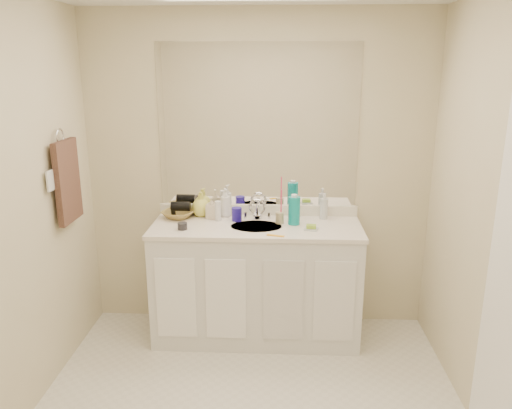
{
  "coord_description": "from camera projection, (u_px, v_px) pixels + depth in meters",
  "views": [
    {
      "loc": [
        0.16,
        -2.4,
        2.0
      ],
      "look_at": [
        0.0,
        0.97,
        1.05
      ],
      "focal_mm": 35.0,
      "sensor_mm": 36.0,
      "label": 1
    }
  ],
  "objects": [
    {
      "name": "faucet",
      "position": [
        257.0,
        212.0,
        3.75
      ],
      "size": [
        0.02,
        0.02,
        0.11
      ],
      "primitive_type": "cylinder",
      "color": "silver",
      "rests_on": "countertop"
    },
    {
      "name": "dark_jar",
      "position": [
        182.0,
        226.0,
        3.51
      ],
      "size": [
        0.08,
        0.08,
        0.05
      ],
      "primitive_type": "cylinder",
      "rotation": [
        0.0,
        0.0,
        0.31
      ],
      "color": "#232227",
      "rests_on": "countertop"
    },
    {
      "name": "tan_cup",
      "position": [
        280.0,
        218.0,
        3.64
      ],
      "size": [
        0.08,
        0.08,
        0.08
      ],
      "primitive_type": "cylinder",
      "rotation": [
        0.0,
        0.0,
        0.34
      ],
      "color": "tan",
      "rests_on": "countertop"
    },
    {
      "name": "wall_back",
      "position": [
        258.0,
        174.0,
        3.79
      ],
      "size": [
        2.6,
        0.02,
        2.4
      ],
      "primitive_type": "cube",
      "color": "beige",
      "rests_on": "floor"
    },
    {
      "name": "green_soap",
      "position": [
        311.0,
        226.0,
        3.5
      ],
      "size": [
        0.07,
        0.05,
        0.02
      ],
      "primitive_type": "cube",
      "rotation": [
        0.0,
        0.0,
        -0.09
      ],
      "color": "#8BB82D",
      "rests_on": "soap_dish"
    },
    {
      "name": "soap_dish",
      "position": [
        311.0,
        229.0,
        3.51
      ],
      "size": [
        0.11,
        0.09,
        0.01
      ],
      "primitive_type": "cube",
      "rotation": [
        0.0,
        0.0,
        -0.25
      ],
      "color": "silver",
      "rests_on": "countertop"
    },
    {
      "name": "soap_bottle_cream",
      "position": [
        212.0,
        208.0,
        3.75
      ],
      "size": [
        0.09,
        0.09,
        0.17
      ],
      "primitive_type": "imported",
      "rotation": [
        0.0,
        0.0,
        -0.2
      ],
      "color": "beige",
      "rests_on": "countertop"
    },
    {
      "name": "wall_right",
      "position": [
        508.0,
        232.0,
        2.48
      ],
      "size": [
        0.02,
        2.6,
        2.4
      ],
      "primitive_type": "cube",
      "color": "beige",
      "rests_on": "floor"
    },
    {
      "name": "sink_basin",
      "position": [
        256.0,
        228.0,
        3.59
      ],
      "size": [
        0.37,
        0.37,
        0.02
      ],
      "primitive_type": "cylinder",
      "color": "beige",
      "rests_on": "countertop"
    },
    {
      "name": "hand_towel",
      "position": [
        68.0,
        181.0,
        3.32
      ],
      "size": [
        0.04,
        0.32,
        0.55
      ],
      "primitive_type": "cube",
      "color": "#2E1E19",
      "rests_on": "towel_ring"
    },
    {
      "name": "mirror",
      "position": [
        258.0,
        126.0,
        3.68
      ],
      "size": [
        1.48,
        0.01,
        1.2
      ],
      "primitive_type": "cube",
      "color": "white",
      "rests_on": "wall_back"
    },
    {
      "name": "hair_dryer",
      "position": [
        181.0,
        206.0,
        3.76
      ],
      "size": [
        0.15,
        0.08,
        0.07
      ],
      "primitive_type": "cylinder",
      "rotation": [
        0.0,
        1.57,
        0.02
      ],
      "color": "black",
      "rests_on": "wicker_basket"
    },
    {
      "name": "wall_front",
      "position": [
        214.0,
        387.0,
        1.29
      ],
      "size": [
        2.6,
        0.02,
        2.4
      ],
      "primitive_type": "cube",
      "color": "beige",
      "rests_on": "floor"
    },
    {
      "name": "extra_white_bottle",
      "position": [
        218.0,
        211.0,
        3.7
      ],
      "size": [
        0.06,
        0.06,
        0.15
      ],
      "primitive_type": "cylinder",
      "rotation": [
        0.0,
        0.0,
        -0.41
      ],
      "color": "white",
      "rests_on": "countertop"
    },
    {
      "name": "toothbrush",
      "position": [
        281.0,
        203.0,
        3.61
      ],
      "size": [
        0.01,
        0.04,
        0.21
      ],
      "primitive_type": "cylinder",
      "rotation": [
        0.14,
        0.0,
        0.11
      ],
      "color": "#FF436D",
      "rests_on": "tan_cup"
    },
    {
      "name": "soap_bottle_yellow",
      "position": [
        201.0,
        204.0,
        3.81
      ],
      "size": [
        0.19,
        0.19,
        0.19
      ],
      "primitive_type": "imported",
      "rotation": [
        0.0,
        0.0,
        0.39
      ],
      "color": "#D7D653",
      "rests_on": "countertop"
    },
    {
      "name": "mouthwash_bottle",
      "position": [
        294.0,
        211.0,
        3.61
      ],
      "size": [
        0.09,
        0.09,
        0.2
      ],
      "primitive_type": "cylinder",
      "rotation": [
        0.0,
        0.0,
        -0.01
      ],
      "color": "#0C9397",
      "rests_on": "countertop"
    },
    {
      "name": "orange_comb",
      "position": [
        276.0,
        236.0,
        3.38
      ],
      "size": [
        0.12,
        0.06,
        0.01
      ],
      "primitive_type": "cube",
      "rotation": [
        0.0,
        0.0,
        -0.27
      ],
      "color": "orange",
      "rests_on": "countertop"
    },
    {
      "name": "blue_mug",
      "position": [
        237.0,
        214.0,
        3.7
      ],
      "size": [
        0.09,
        0.09,
        0.1
      ],
      "primitive_type": "cylinder",
      "rotation": [
        0.0,
        0.0,
        0.22
      ],
      "color": "#221595",
      "rests_on": "countertop"
    },
    {
      "name": "towel_ring",
      "position": [
        60.0,
        136.0,
        3.24
      ],
      "size": [
        0.01,
        0.11,
        0.11
      ],
      "primitive_type": "torus",
      "rotation": [
        0.0,
        1.57,
        0.0
      ],
      "color": "silver",
      "rests_on": "wall_left"
    },
    {
      "name": "countertop",
      "position": [
        256.0,
        227.0,
        3.61
      ],
      "size": [
        1.52,
        0.57,
        0.03
      ],
      "primitive_type": "cube",
      "color": "white",
      "rests_on": "vanity_cabinet"
    },
    {
      "name": "clear_pump_bottle",
      "position": [
        324.0,
        209.0,
        3.74
      ],
      "size": [
        0.07,
        0.07,
        0.16
      ],
      "primitive_type": "cylinder",
      "rotation": [
        0.0,
        0.0,
        0.15
      ],
      "color": "silver",
      "rests_on": "countertop"
    },
    {
      "name": "wicker_basket",
      "position": [
        178.0,
        214.0,
        3.78
      ],
      "size": [
        0.3,
        0.3,
        0.06
      ],
      "primitive_type": "imported",
      "rotation": [
        0.0,
        0.0,
        -0.39
      ],
      "color": "olive",
      "rests_on": "countertop"
    },
    {
      "name": "switch_plate",
      "position": [
        50.0,
        181.0,
        3.12
      ],
      "size": [
        0.01,
        0.08,
        0.13
      ],
      "primitive_type": "cube",
      "color": "white",
      "rests_on": "wall_left"
    },
    {
      "name": "vanity_cabinet",
      "position": [
        256.0,
        283.0,
        3.73
      ],
      "size": [
        1.5,
        0.55,
        0.85
      ],
      "primitive_type": "cube",
      "color": "silver",
      "rests_on": "floor"
    },
    {
      "name": "soap_bottle_white",
      "position": [
        225.0,
        202.0,
        3.79
      ],
      "size": [
        0.11,
        0.11,
        0.22
      ],
      "primitive_type": "imported",
      "rotation": [
        0.0,
        0.0,
        0.36
      ],
      "color": "white",
      "rests_on": "countertop"
    },
    {
      "name": "backsplash",
      "position": [
        258.0,
        210.0,
        3.85
      ],
      "size": [
        1.52,
        0.03,
        0.08
      ],
      "primitive_type": "cube",
      "color": "white",
      "rests_on": "countertop"
    }
  ]
}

